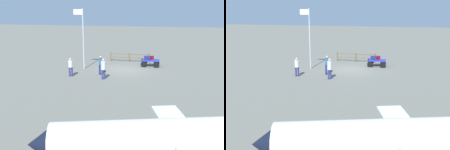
{
  "view_description": "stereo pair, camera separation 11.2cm",
  "coord_description": "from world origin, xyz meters",
  "views": [
    {
      "loc": [
        -3.78,
        22.81,
        5.65
      ],
      "look_at": [
        -0.08,
        6.0,
        1.05
      ],
      "focal_mm": 39.96,
      "sensor_mm": 36.0,
      "label": 1
    },
    {
      "loc": [
        -3.89,
        22.78,
        5.65
      ],
      "look_at": [
        -0.08,
        6.0,
        1.05
      ],
      "focal_mm": 39.96,
      "sensor_mm": 36.0,
      "label": 2
    }
  ],
  "objects": [
    {
      "name": "ground_plane",
      "position": [
        0.0,
        0.0,
        0.0
      ],
      "size": [
        120.0,
        120.0,
        0.0
      ],
      "primitive_type": "plane",
      "color": "slate"
    },
    {
      "name": "luggage_cart",
      "position": [
        -2.25,
        -1.98,
        0.47
      ],
      "size": [
        1.84,
        1.16,
        0.67
      ],
      "color": "#2634C3",
      "rests_on": "ground"
    },
    {
      "name": "airplane_near",
      "position": [
        -4.26,
        14.57,
        1.18
      ],
      "size": [
        10.14,
        5.3,
        3.11
      ],
      "color": "white",
      "rests_on": "ground"
    },
    {
      "name": "wooden_fence",
      "position": [
        0.14,
        -3.83,
        0.56
      ],
      "size": [
        4.31,
        0.16,
        0.97
      ],
      "color": "brown",
      "rests_on": "ground"
    },
    {
      "name": "suitcase_tan",
      "position": [
        -1.92,
        -1.86,
        0.86
      ],
      "size": [
        0.6,
        0.44,
        0.38
      ],
      "color": "navy",
      "rests_on": "luggage_cart"
    },
    {
      "name": "worker_trailing",
      "position": [
        1.16,
        3.63,
        1.03
      ],
      "size": [
        0.53,
        0.53,
        1.74
      ],
      "color": "navy",
      "rests_on": "ground"
    },
    {
      "name": "worker_lead",
      "position": [
        1.75,
        2.23,
        0.96
      ],
      "size": [
        0.37,
        0.37,
        1.68
      ],
      "color": "navy",
      "rests_on": "ground"
    },
    {
      "name": "suitcase_maroon",
      "position": [
        -2.29,
        -2.29,
        0.84
      ],
      "size": [
        0.58,
        0.32,
        0.33
      ],
      "color": "maroon",
      "rests_on": "luggage_cart"
    },
    {
      "name": "suitcase_olive",
      "position": [
        -2.08,
        -1.9,
        0.85
      ],
      "size": [
        0.47,
        0.37,
        0.34
      ],
      "color": "maroon",
      "rests_on": "luggage_cart"
    },
    {
      "name": "worker_supervisor",
      "position": [
        4.12,
        3.35,
        0.95
      ],
      "size": [
        0.47,
        0.47,
        1.62
      ],
      "color": "navy",
      "rests_on": "ground"
    },
    {
      "name": "flagpole",
      "position": [
        3.96,
        0.52,
        3.27
      ],
      "size": [
        0.92,
        0.1,
        5.69
      ],
      "color": "silver",
      "rests_on": "ground"
    }
  ]
}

